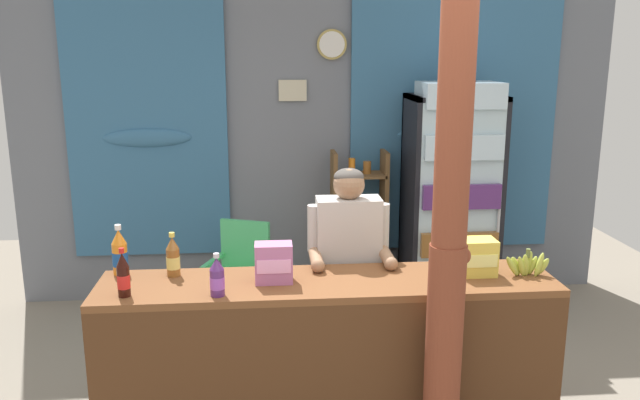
% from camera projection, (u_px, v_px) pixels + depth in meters
% --- Properties ---
extents(ground_plane, '(7.38, 7.38, 0.00)m').
position_uv_depth(ground_plane, '(337.00, 386.00, 4.36)').
color(ground_plane, gray).
extents(back_wall_curtained, '(5.25, 0.22, 2.75)m').
position_uv_depth(back_wall_curtained, '(318.00, 142.00, 5.73)').
color(back_wall_curtained, slate).
rests_on(back_wall_curtained, ground).
extents(stall_counter, '(2.52, 0.53, 0.98)m').
position_uv_depth(stall_counter, '(330.00, 354.00, 3.53)').
color(stall_counter, brown).
rests_on(stall_counter, ground).
extents(timber_post, '(0.21, 0.19, 2.59)m').
position_uv_depth(timber_post, '(448.00, 256.00, 3.13)').
color(timber_post, brown).
rests_on(timber_post, ground).
extents(drink_fridge, '(0.76, 0.61, 1.96)m').
position_uv_depth(drink_fridge, '(452.00, 189.00, 5.43)').
color(drink_fridge, black).
rests_on(drink_fridge, ground).
extents(bottle_shelf_rack, '(0.48, 0.28, 1.36)m').
position_uv_depth(bottle_shelf_rack, '(359.00, 226.00, 5.65)').
color(bottle_shelf_rack, brown).
rests_on(bottle_shelf_rack, ground).
extents(plastic_lawn_chair, '(0.57, 0.57, 0.86)m').
position_uv_depth(plastic_lawn_chair, '(240.00, 269.00, 5.19)').
color(plastic_lawn_chair, '#4CC675').
rests_on(plastic_lawn_chair, ground).
extents(shopkeeper, '(0.50, 0.42, 1.53)m').
position_uv_depth(shopkeeper, '(348.00, 260.00, 3.95)').
color(shopkeeper, '#28282D').
rests_on(shopkeeper, ground).
extents(soda_bottle_orange_soda, '(0.09, 0.09, 0.29)m').
position_uv_depth(soda_bottle_orange_soda, '(120.00, 253.00, 3.62)').
color(soda_bottle_orange_soda, orange).
rests_on(soda_bottle_orange_soda, stall_counter).
extents(soda_bottle_cola, '(0.07, 0.07, 0.26)m').
position_uv_depth(soda_bottle_cola, '(123.00, 276.00, 3.29)').
color(soda_bottle_cola, black).
rests_on(soda_bottle_cola, stall_counter).
extents(soda_bottle_iced_tea, '(0.08, 0.08, 0.25)m').
position_uv_depth(soda_bottle_iced_tea, '(173.00, 258.00, 3.59)').
color(soda_bottle_iced_tea, brown).
rests_on(soda_bottle_iced_tea, stall_counter).
extents(soda_bottle_grape_soda, '(0.08, 0.08, 0.23)m').
position_uv_depth(soda_bottle_grape_soda, '(217.00, 278.00, 3.31)').
color(soda_bottle_grape_soda, '#56286B').
rests_on(soda_bottle_grape_soda, stall_counter).
extents(snack_box_wafer, '(0.20, 0.13, 0.22)m').
position_uv_depth(snack_box_wafer, '(274.00, 263.00, 3.50)').
color(snack_box_wafer, '#B76699').
rests_on(snack_box_wafer, stall_counter).
extents(snack_box_instant_noodle, '(0.21, 0.16, 0.21)m').
position_uv_depth(snack_box_instant_noodle, '(476.00, 257.00, 3.62)').
color(snack_box_instant_noodle, '#EAD14C').
rests_on(snack_box_instant_noodle, stall_counter).
extents(banana_bunch, '(0.27, 0.07, 0.16)m').
position_uv_depth(banana_bunch, '(527.00, 265.00, 3.61)').
color(banana_bunch, '#B7C647').
rests_on(banana_bunch, stall_counter).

